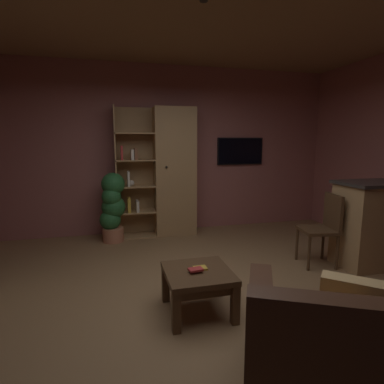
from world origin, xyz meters
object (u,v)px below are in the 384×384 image
coffee_table (198,279)px  bookshelf_cabinet (169,173)px  potted_floor_plant (112,206)px  wall_mounted_tv (240,151)px  table_book_0 (200,268)px  table_book_1 (196,269)px  dining_chair (324,225)px

coffee_table → bookshelf_cabinet: bearing=85.7°
potted_floor_plant → wall_mounted_tv: bearing=9.5°
table_book_0 → wall_mounted_tv: size_ratio=0.14×
table_book_0 → potted_floor_plant: size_ratio=0.11×
table_book_0 → table_book_1: table_book_1 is taller
coffee_table → table_book_1: (-0.03, -0.03, 0.11)m
table_book_1 → potted_floor_plant: (-0.72, 2.39, 0.14)m
potted_floor_plant → wall_mounted_tv: size_ratio=1.27×
dining_chair → table_book_1: bearing=-158.7°
bookshelf_cabinet → wall_mounted_tv: size_ratio=2.46×
coffee_table → table_book_1: 0.12m
table_book_0 → bookshelf_cabinet: bearing=86.3°
dining_chair → bookshelf_cabinet: bearing=132.3°
bookshelf_cabinet → table_book_0: 2.59m
bookshelf_cabinet → coffee_table: (-0.19, -2.53, -0.73)m
coffee_table → wall_mounted_tv: bearing=60.6°
bookshelf_cabinet → table_book_0: (-0.16, -2.50, -0.64)m
wall_mounted_tv → table_book_0: bearing=-119.2°
potted_floor_plant → wall_mounted_tv: 2.47m
bookshelf_cabinet → coffee_table: bearing=-94.3°
coffee_table → table_book_0: 0.10m
wall_mounted_tv → bookshelf_cabinet: bearing=-171.2°
bookshelf_cabinet → table_book_1: bookshelf_cabinet is taller
bookshelf_cabinet → dining_chair: (1.66, -1.83, -0.52)m
table_book_0 → table_book_1: bearing=-133.9°
table_book_1 → wall_mounted_tv: (1.58, 2.78, 0.96)m
coffee_table → potted_floor_plant: size_ratio=0.56×
table_book_1 → dining_chair: 2.03m
dining_chair → wall_mounted_tv: 2.24m
dining_chair → potted_floor_plant: potted_floor_plant is taller
table_book_1 → wall_mounted_tv: 3.34m
potted_floor_plant → dining_chair: bearing=-32.4°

